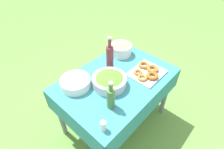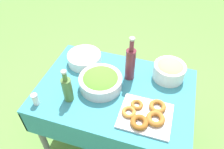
{
  "view_description": "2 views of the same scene",
  "coord_description": "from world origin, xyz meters",
  "px_view_note": "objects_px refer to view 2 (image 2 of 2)",
  "views": [
    {
      "loc": [
        0.95,
        0.81,
        1.85
      ],
      "look_at": [
        0.05,
        -0.01,
        0.79
      ],
      "focal_mm": 28.0,
      "sensor_mm": 36.0,
      "label": 1
    },
    {
      "loc": [
        -0.3,
        1.03,
        1.9
      ],
      "look_at": [
        0.04,
        -0.06,
        0.79
      ],
      "focal_mm": 35.0,
      "sensor_mm": 36.0,
      "label": 2
    }
  ],
  "objects_px": {
    "pasta_bowl": "(169,70)",
    "wine_bottle": "(130,63)",
    "salad_bowl": "(101,81)",
    "olive_oil_bottle": "(67,89)",
    "donut_platter": "(146,115)",
    "plate_stack": "(85,58)"
  },
  "relations": [
    {
      "from": "pasta_bowl",
      "to": "olive_oil_bottle",
      "type": "height_order",
      "value": "olive_oil_bottle"
    },
    {
      "from": "salad_bowl",
      "to": "wine_bottle",
      "type": "height_order",
      "value": "wine_bottle"
    },
    {
      "from": "salad_bowl",
      "to": "wine_bottle",
      "type": "relative_size",
      "value": 0.86
    },
    {
      "from": "donut_platter",
      "to": "pasta_bowl",
      "type": "bearing_deg",
      "value": -102.08
    },
    {
      "from": "salad_bowl",
      "to": "pasta_bowl",
      "type": "relative_size",
      "value": 1.31
    },
    {
      "from": "salad_bowl",
      "to": "pasta_bowl",
      "type": "height_order",
      "value": "pasta_bowl"
    },
    {
      "from": "olive_oil_bottle",
      "to": "pasta_bowl",
      "type": "bearing_deg",
      "value": -145.9
    },
    {
      "from": "donut_platter",
      "to": "plate_stack",
      "type": "relative_size",
      "value": 1.23
    },
    {
      "from": "plate_stack",
      "to": "wine_bottle",
      "type": "distance_m",
      "value": 0.41
    },
    {
      "from": "plate_stack",
      "to": "wine_bottle",
      "type": "relative_size",
      "value": 0.75
    },
    {
      "from": "plate_stack",
      "to": "wine_bottle",
      "type": "height_order",
      "value": "wine_bottle"
    },
    {
      "from": "wine_bottle",
      "to": "donut_platter",
      "type": "bearing_deg",
      "value": 120.67
    },
    {
      "from": "pasta_bowl",
      "to": "salad_bowl",
      "type": "bearing_deg",
      "value": 28.62
    },
    {
      "from": "salad_bowl",
      "to": "wine_bottle",
      "type": "bearing_deg",
      "value": -138.16
    },
    {
      "from": "donut_platter",
      "to": "olive_oil_bottle",
      "type": "xyz_separation_m",
      "value": [
        0.54,
        0.01,
        0.08
      ]
    },
    {
      "from": "olive_oil_bottle",
      "to": "plate_stack",
      "type": "bearing_deg",
      "value": -83.39
    },
    {
      "from": "plate_stack",
      "to": "olive_oil_bottle",
      "type": "bearing_deg",
      "value": 96.61
    },
    {
      "from": "pasta_bowl",
      "to": "wine_bottle",
      "type": "bearing_deg",
      "value": 18.11
    },
    {
      "from": "pasta_bowl",
      "to": "plate_stack",
      "type": "xyz_separation_m",
      "value": [
        0.68,
        0.03,
        -0.03
      ]
    },
    {
      "from": "salad_bowl",
      "to": "olive_oil_bottle",
      "type": "xyz_separation_m",
      "value": [
        0.17,
        0.18,
        0.05
      ]
    },
    {
      "from": "wine_bottle",
      "to": "olive_oil_bottle",
      "type": "bearing_deg",
      "value": 43.84
    },
    {
      "from": "salad_bowl",
      "to": "wine_bottle",
      "type": "distance_m",
      "value": 0.25
    }
  ]
}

